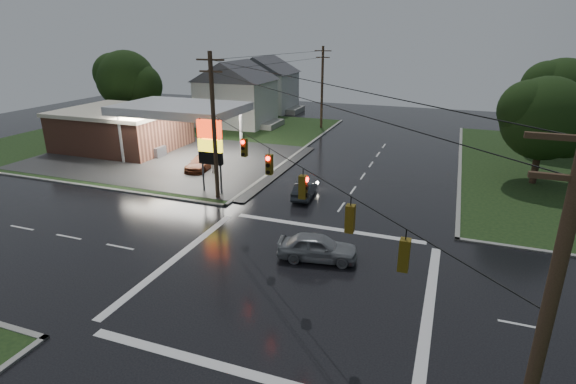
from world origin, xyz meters
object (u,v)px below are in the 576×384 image
(car_north, at_px, (304,190))
(car_crossing, at_px, (318,247))
(utility_pole_nw, at_px, (214,126))
(house_far, at_px, (265,83))
(tree_ne_near, at_px, (547,119))
(gas_station, at_px, (130,127))
(house_near, at_px, (236,93))
(pylon_sign, at_px, (210,144))
(car_pump, at_px, (202,163))
(tree_nw_behind, at_px, (127,80))
(utility_pole_se, at_px, (541,342))
(tree_ne_far, at_px, (562,94))
(utility_pole_n, at_px, (322,86))

(car_north, relative_size, car_crossing, 0.83)
(utility_pole_nw, relative_size, house_far, 1.00)
(tree_ne_near, bearing_deg, car_north, -150.02)
(gas_station, distance_m, house_far, 28.61)
(utility_pole_nw, relative_size, house_near, 1.00)
(house_far, xyz_separation_m, car_north, (18.74, -36.01, -3.78))
(house_far, bearing_deg, pylon_sign, -73.02)
(car_pump, bearing_deg, car_crossing, -45.14)
(utility_pole_nw, distance_m, tree_nw_behind, 31.82)
(utility_pole_se, distance_m, car_pump, 35.33)
(house_far, distance_m, car_pump, 33.22)
(tree_ne_far, bearing_deg, car_crossing, -117.74)
(pylon_sign, bearing_deg, house_near, 112.28)
(house_far, bearing_deg, utility_pole_se, -61.32)
(gas_station, relative_size, tree_ne_near, 2.92)
(utility_pole_se, relative_size, house_near, 1.00)
(house_near, distance_m, house_far, 12.04)
(utility_pole_se, distance_m, house_near, 54.77)
(utility_pole_n, bearing_deg, house_near, -170.09)
(pylon_sign, bearing_deg, car_crossing, -35.08)
(gas_station, distance_m, tree_ne_far, 45.29)
(tree_ne_far, bearing_deg, utility_pole_nw, -137.41)
(utility_pole_se, height_order, utility_pole_n, utility_pole_se)
(house_far, height_order, tree_nw_behind, tree_nw_behind)
(utility_pole_nw, distance_m, tree_ne_near, 26.74)
(tree_ne_near, bearing_deg, house_far, 144.23)
(gas_station, height_order, tree_ne_far, tree_ne_far)
(tree_nw_behind, bearing_deg, car_north, -30.45)
(house_far, bearing_deg, utility_pole_nw, -72.08)
(car_crossing, bearing_deg, house_near, 23.23)
(house_near, distance_m, tree_ne_far, 38.19)
(car_north, bearing_deg, utility_pole_n, -81.76)
(utility_pole_nw, distance_m, house_near, 28.90)
(tree_ne_near, relative_size, car_north, 2.38)
(house_near, distance_m, car_pump, 21.48)
(utility_pole_nw, xyz_separation_m, house_far, (-12.45, 38.50, -1.32))
(tree_ne_far, relative_size, car_north, 2.60)
(tree_ne_far, bearing_deg, pylon_sign, -139.65)
(pylon_sign, distance_m, utility_pole_n, 27.56)
(pylon_sign, relative_size, house_near, 0.54)
(utility_pole_se, bearing_deg, gas_station, 140.30)
(gas_station, xyz_separation_m, utility_pole_n, (16.18, 18.30, 2.92))
(utility_pole_n, relative_size, house_far, 0.95)
(house_far, height_order, tree_ne_near, tree_ne_near)
(tree_nw_behind, bearing_deg, house_near, 24.98)
(pylon_sign, distance_m, tree_nw_behind, 30.49)
(tree_ne_near, xyz_separation_m, car_pump, (-28.77, -6.18, -4.89))
(car_north, xyz_separation_m, car_crossing, (3.88, -9.33, 0.15))
(utility_pole_se, relative_size, car_pump, 2.39)
(house_near, xyz_separation_m, tree_nw_behind, (-12.89, -6.01, 1.77))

